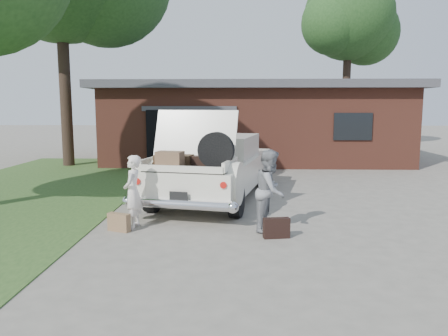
{
  "coord_description": "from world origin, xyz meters",
  "views": [
    {
      "loc": [
        0.26,
        -8.16,
        2.35
      ],
      "look_at": [
        0.0,
        0.6,
        1.1
      ],
      "focal_mm": 35.0,
      "sensor_mm": 36.0,
      "label": 1
    }
  ],
  "objects": [
    {
      "name": "grass_strip",
      "position": [
        -5.5,
        3.0,
        0.01
      ],
      "size": [
        6.0,
        16.0,
        0.02
      ],
      "primitive_type": "cube",
      "color": "#2D4C1E",
      "rests_on": "ground"
    },
    {
      "name": "suitcase_right",
      "position": [
        0.98,
        -0.56,
        0.18
      ],
      "size": [
        0.49,
        0.23,
        0.36
      ],
      "primitive_type": "cube",
      "rotation": [
        0.0,
        0.0,
        0.16
      ],
      "color": "black",
      "rests_on": "ground"
    },
    {
      "name": "woman_right",
      "position": [
        0.9,
        -0.06,
        0.77
      ],
      "size": [
        0.8,
        0.9,
        1.54
      ],
      "primitive_type": "imported",
      "rotation": [
        0.0,
        0.0,
        1.24
      ],
      "color": "gray",
      "rests_on": "ground"
    },
    {
      "name": "tree_right",
      "position": [
        6.46,
        16.9,
        6.95
      ],
      "size": [
        5.63,
        4.89,
        9.72
      ],
      "color": "#38281E",
      "rests_on": "ground"
    },
    {
      "name": "sedan",
      "position": [
        -0.3,
        2.85,
        0.82
      ],
      "size": [
        3.27,
        5.91,
        2.26
      ],
      "rotation": [
        0.0,
        0.0,
        -0.21
      ],
      "color": "white",
      "rests_on": "ground"
    },
    {
      "name": "ground",
      "position": [
        0.0,
        0.0,
        0.0
      ],
      "size": [
        90.0,
        90.0,
        0.0
      ],
      "primitive_type": "plane",
      "color": "gray",
      "rests_on": "ground"
    },
    {
      "name": "woman_left",
      "position": [
        -1.74,
        0.03,
        0.71
      ],
      "size": [
        0.36,
        0.53,
        1.42
      ],
      "primitive_type": "imported",
      "rotation": [
        0.0,
        0.0,
        -1.62
      ],
      "color": "white",
      "rests_on": "ground"
    },
    {
      "name": "suitcase_left",
      "position": [
        -1.96,
        -0.21,
        0.17
      ],
      "size": [
        0.46,
        0.3,
        0.34
      ],
      "primitive_type": "cube",
      "rotation": [
        0.0,
        0.0,
        -0.39
      ],
      "color": "#926D4A",
      "rests_on": "ground"
    },
    {
      "name": "house",
      "position": [
        0.98,
        11.47,
        1.67
      ],
      "size": [
        12.8,
        7.8,
        3.3
      ],
      "color": "brown",
      "rests_on": "ground"
    }
  ]
}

